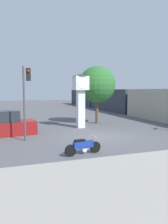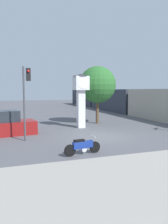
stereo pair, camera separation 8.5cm
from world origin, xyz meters
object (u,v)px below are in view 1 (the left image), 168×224
(traffic_light, at_px, (26,90))
(street_tree, at_px, (97,85))
(freight_train, at_px, (113,100))
(parked_car, at_px, (5,125))
(motorcycle, at_px, (83,146))
(clock_tower, at_px, (81,92))

(traffic_light, relative_size, street_tree, 0.85)
(freight_train, bearing_deg, parked_car, -137.29)
(traffic_light, distance_m, street_tree, 8.99)
(motorcycle, distance_m, clock_tower, 8.51)
(freight_train, distance_m, street_tree, 14.35)
(clock_tower, height_order, freight_train, clock_tower)
(freight_train, distance_m, parked_car, 22.19)
(street_tree, bearing_deg, freight_train, 56.83)
(traffic_light, bearing_deg, motorcycle, -59.70)
(traffic_light, bearing_deg, street_tree, 37.18)
(parked_car, bearing_deg, street_tree, 11.88)
(clock_tower, xyz_separation_m, freight_train, (10.08, 13.74, -1.40))
(freight_train, height_order, street_tree, street_tree)
(street_tree, distance_m, parked_car, 9.58)
(motorcycle, bearing_deg, freight_train, 50.96)
(freight_train, distance_m, traffic_light, 22.90)
(motorcycle, relative_size, freight_train, 0.05)
(freight_train, bearing_deg, traffic_light, -130.75)
(freight_train, xyz_separation_m, parked_car, (-16.29, -15.04, -0.95))
(motorcycle, xyz_separation_m, parked_car, (-3.79, 6.40, 0.32))
(clock_tower, bearing_deg, parked_car, -168.14)
(motorcycle, relative_size, clock_tower, 0.43)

